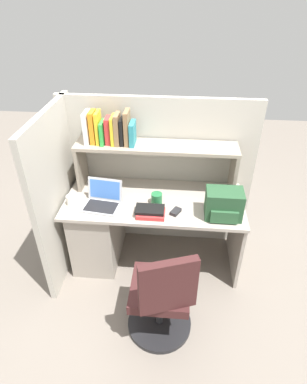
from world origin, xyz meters
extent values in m
plane|color=slate|center=(0.00, 0.00, 0.00)|extent=(8.00, 8.00, 0.00)
cube|color=#AAA093|center=(0.00, 0.00, 0.71)|extent=(1.60, 0.70, 0.03)
cube|color=#9D9388|center=(-0.55, 0.00, 0.35)|extent=(0.40, 0.64, 0.70)
cube|color=#9D9388|center=(0.78, 0.00, 0.35)|extent=(0.03, 0.64, 0.70)
cube|color=#B2ADA0|center=(0.00, 0.38, 0.78)|extent=(1.84, 0.05, 1.55)
cube|color=#B2ADA0|center=(-0.85, -0.05, 0.78)|extent=(0.05, 1.06, 1.55)
cube|color=gray|center=(-0.70, 0.20, 0.94)|extent=(0.03, 0.28, 0.42)
cube|color=gray|center=(0.70, 0.20, 0.94)|extent=(0.03, 0.28, 0.42)
cube|color=gray|center=(0.00, 0.20, 1.17)|extent=(1.44, 0.28, 0.03)
cube|color=white|center=(-0.60, 0.21, 1.32)|extent=(0.04, 0.17, 0.28)
cube|color=orange|center=(-0.55, 0.21, 1.32)|extent=(0.04, 0.14, 0.28)
cube|color=yellow|center=(-0.50, 0.21, 1.32)|extent=(0.03, 0.16, 0.28)
cube|color=green|center=(-0.46, 0.19, 1.28)|extent=(0.03, 0.16, 0.20)
cube|color=red|center=(-0.42, 0.21, 1.30)|extent=(0.04, 0.13, 0.23)
cube|color=yellow|center=(-0.37, 0.21, 1.30)|extent=(0.03, 0.17, 0.25)
cube|color=olive|center=(-0.33, 0.20, 1.31)|extent=(0.04, 0.16, 0.27)
cube|color=black|center=(-0.29, 0.20, 1.29)|extent=(0.03, 0.14, 0.23)
cube|color=olive|center=(-0.25, 0.20, 1.33)|extent=(0.04, 0.16, 0.30)
cube|color=teal|center=(-0.20, 0.20, 1.28)|extent=(0.04, 0.17, 0.20)
cube|color=#B7BABF|center=(-0.44, -0.16, 0.74)|extent=(0.34, 0.26, 0.02)
cube|color=black|center=(-0.45, -0.17, 0.75)|extent=(0.29, 0.21, 0.00)
cube|color=#B7BABF|center=(-0.43, -0.04, 0.85)|extent=(0.31, 0.09, 0.20)
cube|color=#3F72CC|center=(-0.43, -0.05, 0.85)|extent=(0.28, 0.07, 0.17)
cube|color=#264C2D|center=(0.59, -0.17, 0.85)|extent=(0.30, 0.20, 0.25)
cube|color=#2B5734|center=(0.59, -0.28, 0.80)|extent=(0.22, 0.04, 0.11)
cube|color=#262628|center=(0.20, -0.18, 0.75)|extent=(0.10, 0.12, 0.03)
cylinder|color=white|center=(-0.72, -0.13, 0.78)|extent=(0.08, 0.08, 0.09)
cylinder|color=#26723F|center=(0.03, -0.05, 0.78)|extent=(0.10, 0.10, 0.10)
cube|color=red|center=(-0.01, -0.22, 0.75)|extent=(0.24, 0.16, 0.03)
cube|color=black|center=(-0.02, -0.21, 0.78)|extent=(0.24, 0.15, 0.03)
cylinder|color=black|center=(0.11, -0.75, 0.02)|extent=(0.52, 0.52, 0.04)
cylinder|color=#262628|center=(0.11, -0.75, 0.24)|extent=(0.05, 0.05, 0.41)
cube|color=#3F1E1E|center=(0.11, -0.75, 0.45)|extent=(0.44, 0.44, 0.08)
cube|color=#3F1E1E|center=(0.18, -0.94, 0.71)|extent=(0.40, 0.19, 0.44)
camera|label=1|loc=(0.21, -2.36, 2.41)|focal=30.18mm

